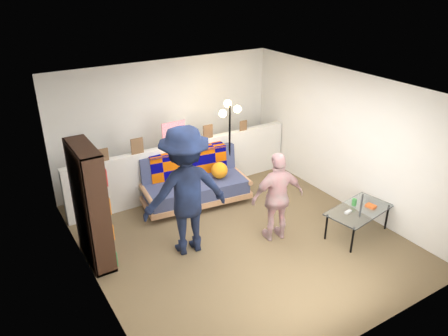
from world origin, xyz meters
name	(u,v)px	position (x,y,z in m)	size (l,w,h in m)	color
ground	(237,236)	(0.00, 0.00, 0.00)	(5.00, 5.00, 0.00)	brown
room_shell	(222,130)	(0.00, 0.47, 1.67)	(4.60, 5.05, 2.45)	silver
half_wall_ledge	(185,168)	(0.00, 1.80, 0.50)	(4.45, 0.15, 1.00)	silver
ledge_decor	(173,137)	(-0.23, 1.78, 1.18)	(2.97, 0.02, 0.45)	brown
futon_sofa	(195,183)	(-0.03, 1.36, 0.38)	(2.00, 1.13, 0.82)	tan
bookshelf	(91,209)	(-2.08, 0.60, 0.84)	(0.30, 0.90, 1.80)	black
coffee_table	(359,211)	(1.68, -0.95, 0.43)	(1.17, 0.77, 0.56)	black
floor_lamp	(229,128)	(0.80, 1.50, 1.23)	(0.39, 0.31, 1.74)	black
person_left	(186,191)	(-0.82, 0.13, 0.99)	(1.28, 0.74, 1.98)	black
person_right	(278,197)	(0.51, -0.34, 0.73)	(0.85, 0.36, 1.46)	pink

